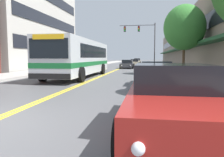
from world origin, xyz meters
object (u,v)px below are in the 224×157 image
at_px(car_slate_blue_parked_left_mid, 99,63).
at_px(traffic_signal_mast, 143,36).
at_px(car_beige_moving_third, 137,61).
at_px(car_black_parked_right_mid, 156,74).
at_px(car_silver_parked_left_near, 86,65).
at_px(city_bus, 80,57).
at_px(car_red_parked_right_foreground, 172,101).
at_px(car_dark_grey_moving_second, 127,64).
at_px(street_tree_right_mid, 184,28).
at_px(car_champagne_moving_lead, 135,63).

bearing_deg(car_slate_blue_parked_left_mid, traffic_signal_mast, 7.83).
bearing_deg(car_beige_moving_third, traffic_signal_mast, -84.66).
xyz_separation_m(car_black_parked_right_mid, car_beige_moving_third, (-2.92, 44.63, -0.00)).
relative_size(car_silver_parked_left_near, car_slate_blue_parked_left_mid, 1.01).
bearing_deg(city_bus, car_black_parked_right_mid, -39.20).
relative_size(car_red_parked_right_foreground, car_dark_grey_moving_second, 1.13).
bearing_deg(car_slate_blue_parked_left_mid, street_tree_right_mid, -53.92).
distance_m(city_bus, street_tree_right_mid, 9.95).
relative_size(car_slate_blue_parked_left_mid, car_champagne_moving_lead, 0.96).
height_order(car_red_parked_right_foreground, car_black_parked_right_mid, car_red_parked_right_foreground).
bearing_deg(traffic_signal_mast, car_beige_moving_third, 95.34).
distance_m(car_slate_blue_parked_left_mid, car_black_parked_right_mid, 25.98).
distance_m(city_bus, car_dark_grey_moving_second, 15.27).
xyz_separation_m(city_bus, car_beige_moving_third, (3.08, 39.74, -1.03)).
bearing_deg(car_champagne_moving_lead, car_silver_parked_left_near, -112.10).
height_order(car_slate_blue_parked_left_mid, street_tree_right_mid, street_tree_right_mid).
distance_m(car_red_parked_right_foreground, car_champagne_moving_lead, 39.39).
bearing_deg(car_slate_blue_parked_left_mid, car_red_parked_right_foreground, -74.90).
xyz_separation_m(traffic_signal_mast, street_tree_right_mid, (3.99, -16.95, -0.93)).
bearing_deg(car_black_parked_right_mid, traffic_signal_mast, 92.54).
distance_m(car_red_parked_right_foreground, traffic_signal_mast, 33.72).
xyz_separation_m(car_silver_parked_left_near, car_black_parked_right_mid, (8.78, -16.83, 0.06)).
height_order(city_bus, car_dark_grey_moving_second, city_bus).
distance_m(car_dark_grey_moving_second, street_tree_right_mid, 13.44).
xyz_separation_m(car_silver_parked_left_near, car_dark_grey_moving_second, (5.44, 3.05, 0.01)).
bearing_deg(car_red_parked_right_foreground, car_silver_parked_left_near, 109.57).
xyz_separation_m(car_silver_parked_left_near, car_champagne_moving_lead, (5.92, 14.59, 0.02)).
xyz_separation_m(car_black_parked_right_mid, street_tree_right_mid, (2.86, 8.57, 3.70)).
relative_size(car_silver_parked_left_near, street_tree_right_mid, 0.71).
distance_m(car_silver_parked_left_near, car_dark_grey_moving_second, 6.24).
relative_size(car_beige_moving_third, traffic_signal_mast, 0.65).
distance_m(car_black_parked_right_mid, car_dark_grey_moving_second, 20.16).
bearing_deg(car_champagne_moving_lead, car_black_parked_right_mid, -84.80).
bearing_deg(car_dark_grey_moving_second, car_beige_moving_third, 89.02).
distance_m(car_champagne_moving_lead, street_tree_right_mid, 23.85).
bearing_deg(car_beige_moving_third, city_bus, -94.43).
height_order(city_bus, car_red_parked_right_foreground, city_bus).
height_order(car_slate_blue_parked_left_mid, car_black_parked_right_mid, car_black_parked_right_mid).
height_order(car_silver_parked_left_near, car_champagne_moving_lead, car_champagne_moving_lead).
distance_m(city_bus, car_red_parked_right_foreground, 14.13).
bearing_deg(car_dark_grey_moving_second, city_bus, -100.03).
xyz_separation_m(car_silver_parked_left_near, car_red_parked_right_foreground, (8.78, -24.70, 0.09)).
height_order(car_black_parked_right_mid, traffic_signal_mast, traffic_signal_mast).
relative_size(car_champagne_moving_lead, car_dark_grey_moving_second, 1.08).
bearing_deg(car_black_parked_right_mid, car_beige_moving_third, 93.74).
height_order(car_red_parked_right_foreground, car_champagne_moving_lead, car_red_parked_right_foreground).
bearing_deg(traffic_signal_mast, car_black_parked_right_mid, -87.46).
bearing_deg(car_silver_parked_left_near, city_bus, -76.85).
relative_size(city_bus, car_silver_parked_left_near, 2.59).
height_order(city_bus, car_black_parked_right_mid, city_bus).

